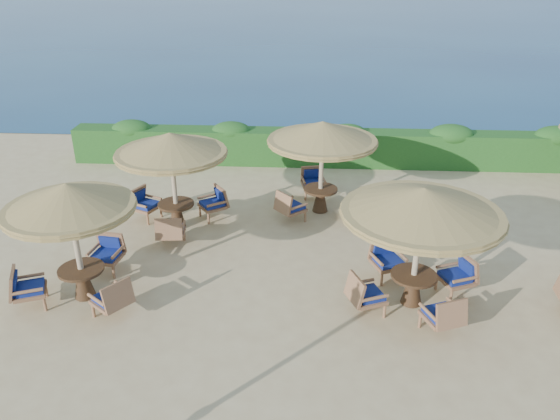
# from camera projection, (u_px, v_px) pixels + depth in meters

# --- Properties ---
(ground) EXTENTS (120.00, 120.00, 0.00)m
(ground) POSITION_uv_depth(u_px,v_px,m) (340.00, 273.00, 12.66)
(ground) COLOR tan
(ground) RESTS_ON ground
(sea) EXTENTS (160.00, 160.00, 0.00)m
(sea) POSITION_uv_depth(u_px,v_px,m) (319.00, 5.00, 75.76)
(sea) COLOR navy
(sea) RESTS_ON ground
(hedge) EXTENTS (18.00, 0.90, 1.20)m
(hedge) POSITION_uv_depth(u_px,v_px,m) (332.00, 148.00, 18.89)
(hedge) COLOR #1A4917
(hedge) RESTS_ON ground
(cafe_set_0) EXTENTS (2.75, 2.76, 2.65)m
(cafe_set_0) POSITION_uv_depth(u_px,v_px,m) (72.00, 219.00, 11.01)
(cafe_set_0) COLOR tan
(cafe_set_0) RESTS_ON ground
(cafe_set_1) EXTENTS (3.25, 3.25, 2.65)m
(cafe_set_1) POSITION_uv_depth(u_px,v_px,m) (421.00, 222.00, 10.77)
(cafe_set_1) COLOR tan
(cafe_set_1) RESTS_ON ground
(cafe_set_3) EXTENTS (2.89, 2.89, 2.65)m
(cafe_set_3) POSITION_uv_depth(u_px,v_px,m) (172.00, 160.00, 13.96)
(cafe_set_3) COLOR tan
(cafe_set_3) RESTS_ON ground
(cafe_set_4) EXTENTS (3.03, 3.03, 2.65)m
(cafe_set_4) POSITION_uv_depth(u_px,v_px,m) (322.00, 146.00, 14.86)
(cafe_set_4) COLOR tan
(cafe_set_4) RESTS_ON ground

